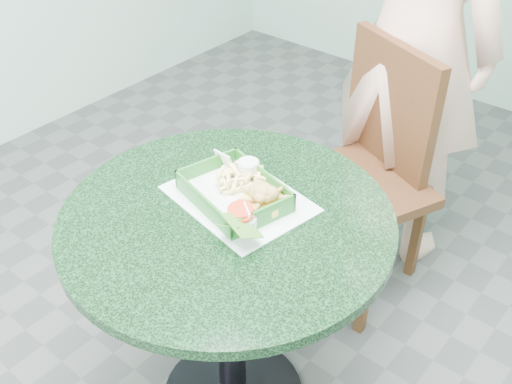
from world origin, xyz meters
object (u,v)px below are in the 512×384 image
Objects in this scene: dining_chair at (370,157)px; sauce_ramekin at (240,171)px; crab_sandwich at (266,197)px; cafe_table at (229,269)px; food_basket at (234,201)px.

dining_chair is 0.71m from sauce_ramekin.
dining_chair is at bearing 96.31° from crab_sandwich.
cafe_table is 0.80m from dining_chair.
sauce_ramekin is at bearing 121.18° from food_basket.
dining_chair reaches higher than crab_sandwich.
sauce_ramekin is at bearing 118.29° from cafe_table.
food_basket is 0.09m from crab_sandwich.
dining_chair is 3.46× the size of food_basket.
food_basket is (-0.00, -0.73, 0.23)m from dining_chair.
crab_sandwich reaches higher than food_basket.
food_basket is 4.63× the size of sauce_ramekin.
cafe_table is at bearing -65.89° from food_basket.
crab_sandwich is (0.05, 0.09, 0.22)m from cafe_table.
crab_sandwich reaches higher than cafe_table.
dining_chair reaches higher than food_basket.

